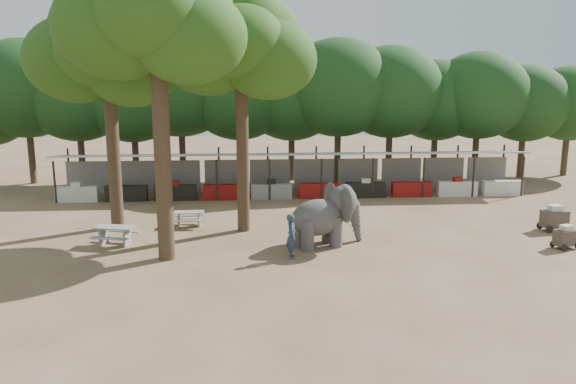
{
  "coord_description": "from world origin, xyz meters",
  "views": [
    {
      "loc": [
        -2.77,
        -19.43,
        6.96
      ],
      "look_at": [
        -1.0,
        5.0,
        2.0
      ],
      "focal_mm": 35.0,
      "sensor_mm": 36.0,
      "label": 1
    }
  ],
  "objects": [
    {
      "name": "picnic_table_far",
      "position": [
        -5.63,
        6.94,
        0.47
      ],
      "size": [
        1.45,
        1.31,
        0.71
      ],
      "rotation": [
        0.0,
        0.0,
        0.02
      ],
      "color": "gray",
      "rests_on": "ground"
    },
    {
      "name": "yard_tree_center",
      "position": [
        -6.13,
        2.19,
        9.21
      ],
      "size": [
        7.1,
        6.9,
        12.04
      ],
      "color": "#332316",
      "rests_on": "ground"
    },
    {
      "name": "cart_front",
      "position": [
        10.42,
        2.2,
        0.49
      ],
      "size": [
        1.17,
        0.94,
        0.99
      ],
      "rotation": [
        0.0,
        0.0,
        0.31
      ],
      "color": "#3A3029",
      "rests_on": "ground"
    },
    {
      "name": "yard_tree_back",
      "position": [
        -3.13,
        6.19,
        8.54
      ],
      "size": [
        7.1,
        6.9,
        11.36
      ],
      "color": "#332316",
      "rests_on": "ground"
    },
    {
      "name": "backdrop_trees",
      "position": [
        0.0,
        19.0,
        5.51
      ],
      "size": [
        46.46,
        5.95,
        8.33
      ],
      "color": "#332316",
      "rests_on": "ground"
    },
    {
      "name": "elephant",
      "position": [
        0.53,
        3.38,
        1.29
      ],
      "size": [
        3.46,
        2.59,
        2.57
      ],
      "rotation": [
        0.0,
        0.0,
        0.33
      ],
      "color": "#3F3C3C",
      "rests_on": "ground"
    },
    {
      "name": "yard_tree_left",
      "position": [
        -9.13,
        7.19,
        8.2
      ],
      "size": [
        7.1,
        6.9,
        11.02
      ],
      "color": "#332316",
      "rests_on": "ground"
    },
    {
      "name": "cart_back",
      "position": [
        11.44,
        4.94,
        0.6
      ],
      "size": [
        1.31,
        0.93,
        1.21
      ],
      "rotation": [
        0.0,
        0.0,
        0.1
      ],
      "color": "#3A3029",
      "rests_on": "ground"
    },
    {
      "name": "ground",
      "position": [
        0.0,
        0.0,
        0.0
      ],
      "size": [
        100.0,
        100.0,
        0.0
      ],
      "primitive_type": "plane",
      "color": "brown",
      "rests_on": "ground"
    },
    {
      "name": "vendor_stalls",
      "position": [
        -0.0,
        13.84,
        1.18
      ],
      "size": [
        28.0,
        2.99,
        2.8
      ],
      "color": "#95979C",
      "rests_on": "ground"
    },
    {
      "name": "picnic_table_near",
      "position": [
        -8.44,
        4.03,
        0.53
      ],
      "size": [
        1.92,
        1.81,
        0.81
      ],
      "rotation": [
        0.0,
        0.0,
        -0.25
      ],
      "color": "gray",
      "rests_on": "ground"
    },
    {
      "name": "handler",
      "position": [
        -1.09,
        1.75,
        0.89
      ],
      "size": [
        0.43,
        0.64,
        1.78
      ],
      "primitive_type": "imported",
      "rotation": [
        0.0,
        0.0,
        1.57
      ],
      "color": "#26384C",
      "rests_on": "ground"
    }
  ]
}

